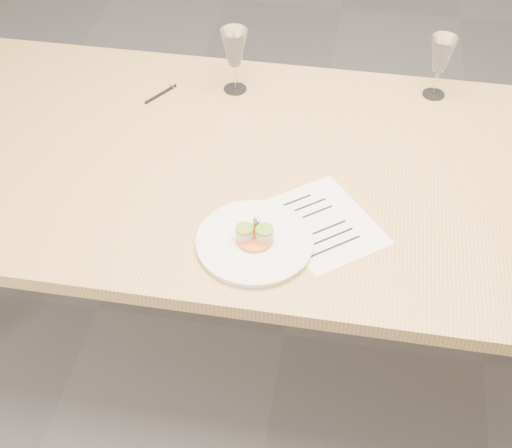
% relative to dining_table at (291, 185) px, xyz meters
% --- Properties ---
extents(ground, '(7.00, 7.00, 0.00)m').
position_rel_dining_table_xyz_m(ground, '(0.00, 0.00, -0.68)').
color(ground, slate).
rests_on(ground, ground).
extents(dining_table, '(2.40, 1.00, 0.75)m').
position_rel_dining_table_xyz_m(dining_table, '(0.00, 0.00, 0.00)').
color(dining_table, tan).
rests_on(dining_table, ground).
extents(dinner_plate, '(0.28, 0.28, 0.07)m').
position_rel_dining_table_xyz_m(dinner_plate, '(-0.05, -0.30, 0.08)').
color(dinner_plate, white).
rests_on(dinner_plate, dining_table).
extents(recipe_sheet, '(0.35, 0.36, 0.00)m').
position_rel_dining_table_xyz_m(recipe_sheet, '(0.11, -0.20, 0.07)').
color(recipe_sheet, white).
rests_on(recipe_sheet, dining_table).
extents(ballpoint_pen, '(0.07, 0.11, 0.01)m').
position_rel_dining_table_xyz_m(ballpoint_pen, '(-0.44, 0.27, 0.07)').
color(ballpoint_pen, black).
rests_on(ballpoint_pen, dining_table).
extents(wine_glass_0, '(0.08, 0.08, 0.20)m').
position_rel_dining_table_xyz_m(wine_glass_0, '(-0.22, 0.33, 0.21)').
color(wine_glass_0, white).
rests_on(wine_glass_0, dining_table).
extents(wine_glass_1, '(0.08, 0.08, 0.19)m').
position_rel_dining_table_xyz_m(wine_glass_1, '(0.38, 0.41, 0.20)').
color(wine_glass_1, white).
rests_on(wine_glass_1, dining_table).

